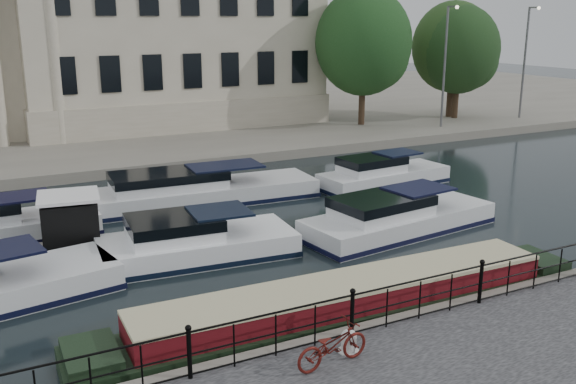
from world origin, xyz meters
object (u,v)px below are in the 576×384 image
object	(u,v)px
bicycle	(332,345)
harbour_hut	(71,227)
mooring_bollard	(349,341)
narrowboat	(349,310)

from	to	relation	value
bicycle	harbour_hut	size ratio (longest dim) A/B	0.60
bicycle	mooring_bollard	size ratio (longest dim) A/B	3.33
mooring_bollard	harbour_hut	size ratio (longest dim) A/B	0.18
bicycle	narrowboat	world-z (taller)	bicycle
mooring_bollard	narrowboat	xyz separation A→B (m)	(1.39, 2.14, -0.44)
bicycle	harbour_hut	bearing A→B (deg)	12.50
narrowboat	harbour_hut	world-z (taller)	harbour_hut
bicycle	harbour_hut	distance (m)	11.74
mooring_bollard	narrowboat	size ratio (longest dim) A/B	0.04
narrowboat	harbour_hut	bearing A→B (deg)	124.63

